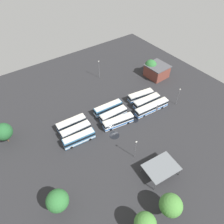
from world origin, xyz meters
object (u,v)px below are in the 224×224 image
tree_northeast (3,132)px  tree_east_edge (145,224)px  bus_row1_slot1 (113,115)px  lamp_post_by_building (99,69)px  bus_row0_slot2 (152,107)px  lamp_post_far_corner (135,149)px  bus_row0_slot1 (147,101)px  bus_row1_slot0 (108,108)px  lamp_post_near_entrance (178,96)px  bus_row2_slot0 (71,123)px  bus_row1_slot2 (118,122)px  maintenance_shelter (161,167)px  tree_northwest (151,66)px  tree_west_edge (171,205)px  bus_row2_slot1 (76,131)px  tree_north_edge (57,201)px  depot_building (157,71)px  bus_row0_slot0 (141,96)px  bus_row2_slot2 (79,138)px

tree_northeast → tree_east_edge: (-19.06, 47.79, 0.27)m
bus_row1_slot1 → lamp_post_by_building: (-10.27, -25.40, 3.01)m
tree_east_edge → bus_row0_slot2: bearing=-136.0°
lamp_post_far_corner → bus_row1_slot1: bearing=-104.4°
bus_row0_slot1 → bus_row1_slot0: bearing=-21.1°
bus_row0_slot2 → lamp_post_near_entrance: size_ratio=1.90×
bus_row2_slot0 → bus_row1_slot2: bearing=147.4°
maintenance_shelter → bus_row1_slot0: bearing=-94.9°
tree_northwest → tree_west_edge: bearing=51.2°
lamp_post_by_building → tree_northeast: (46.08, 13.40, 0.09)m
bus_row2_slot1 → tree_north_edge: 26.07m
bus_row2_slot1 → bus_row1_slot1: bearing=175.4°
depot_building → maintenance_shelter: size_ratio=0.94×
tree_west_edge → tree_east_edge: (7.88, -0.55, 0.00)m
lamp_post_by_building → tree_east_edge: size_ratio=1.13×
lamp_post_by_building → lamp_post_near_entrance: bearing=114.2°
bus_row1_slot2 → tree_north_edge: 34.14m
depot_building → bus_row0_slot0: bearing=25.9°
bus_row0_slot2 → bus_row1_slot2: size_ratio=1.24×
bus_row2_slot0 → bus_row2_slot2: same height
bus_row2_slot0 → bus_row2_slot1: size_ratio=1.00×
bus_row0_slot2 → tree_northeast: size_ratio=1.87×
bus_row1_slot1 → bus_row0_slot0: bearing=-171.3°
bus_row0_slot2 → bus_row2_slot1: size_ratio=1.37×
bus_row0_slot2 → bus_row1_slot2: bearing=-6.0°
bus_row2_slot2 → tree_northwest: tree_northwest is taller
bus_row0_slot0 → lamp_post_near_entrance: size_ratio=1.44×
lamp_post_far_corner → tree_northeast: 43.31m
bus_row0_slot2 → lamp_post_near_entrance: 11.62m
bus_row1_slot0 → tree_northwest: 32.43m
bus_row0_slot2 → bus_row2_slot0: 31.40m
bus_row1_slot0 → tree_north_edge: bearing=36.6°
bus_row2_slot0 → lamp_post_near_entrance: bearing=161.3°
tree_west_edge → tree_north_edge: bearing=-37.7°
tree_east_edge → lamp_post_far_corner: bearing=-124.4°
lamp_post_by_building → tree_west_edge: 64.64m
bus_row2_slot1 → bus_row2_slot2: bearing=77.9°
tree_northwest → tree_east_edge: 68.84m
tree_east_edge → bus_row2_slot0: bearing=-92.5°
lamp_post_near_entrance → tree_east_edge: bearing=32.8°
bus_row0_slot1 → bus_row2_slot2: size_ratio=1.04×
bus_row1_slot2 → tree_northwest: (-31.94, -17.50, 3.15)m
tree_east_edge → bus_row2_slot1: bearing=-92.3°
bus_row0_slot2 → lamp_post_far_corner: size_ratio=1.88×
bus_row1_slot0 → bus_row1_slot2: size_ratio=0.98×
bus_row0_slot2 → maintenance_shelter: size_ratio=1.41×
bus_row1_slot0 → bus_row1_slot2: (1.09, 8.00, 0.00)m
tree_north_edge → bus_row0_slot1: bearing=-159.2°
lamp_post_by_building → tree_east_edge: (27.03, 61.19, 0.37)m
bus_row2_slot1 → tree_north_edge: bearing=52.5°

